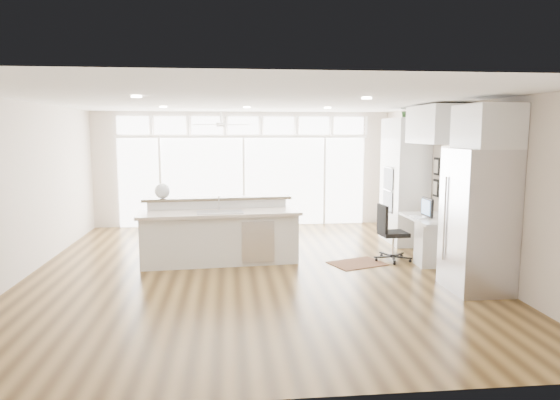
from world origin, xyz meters
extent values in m
cube|color=#483116|center=(0.00, 0.00, -0.01)|extent=(7.00, 8.00, 0.02)
cube|color=white|center=(0.00, 0.00, 2.70)|extent=(7.00, 8.00, 0.02)
cube|color=beige|center=(0.00, 4.00, 1.35)|extent=(7.00, 0.04, 2.70)
cube|color=beige|center=(0.00, -4.00, 1.35)|extent=(7.00, 0.04, 2.70)
cube|color=beige|center=(-3.50, 0.00, 1.35)|extent=(0.04, 8.00, 2.70)
cube|color=beige|center=(3.50, 0.00, 1.35)|extent=(0.04, 8.00, 2.70)
cube|color=white|center=(0.00, 3.94, 1.05)|extent=(5.80, 0.06, 2.08)
cube|color=white|center=(0.00, 3.94, 2.38)|extent=(5.90, 0.06, 0.40)
cube|color=white|center=(3.46, 0.30, 1.55)|extent=(0.04, 0.85, 0.85)
cube|color=white|center=(-0.50, 2.80, 2.48)|extent=(1.16, 1.16, 0.32)
cube|color=white|center=(0.00, 0.20, 2.68)|extent=(3.40, 3.00, 0.02)
cube|color=white|center=(3.17, 1.80, 1.25)|extent=(0.64, 1.20, 2.50)
cube|color=white|center=(3.13, 0.30, 0.38)|extent=(0.72, 1.30, 0.76)
cube|color=white|center=(3.17, 0.30, 2.35)|extent=(0.64, 1.30, 0.64)
cube|color=silver|center=(3.11, -1.35, 1.00)|extent=(0.76, 0.90, 2.00)
cube|color=white|center=(3.17, -1.35, 2.30)|extent=(0.64, 0.90, 0.60)
cube|color=black|center=(3.46, 0.92, 1.40)|extent=(0.06, 0.22, 0.80)
cube|color=white|center=(-0.52, 0.51, 0.54)|extent=(2.80, 1.24, 1.08)
cube|color=#3B1F12|center=(1.81, 0.19, 0.01)|extent=(1.05, 0.90, 0.01)
cube|color=black|center=(2.48, 0.34, 0.49)|extent=(0.54, 0.51, 0.98)
sphere|color=white|center=(-1.50, 0.83, 1.22)|extent=(0.28, 0.28, 0.27)
cube|color=black|center=(3.05, 0.30, 0.94)|extent=(0.07, 0.43, 0.36)
cube|color=white|center=(2.88, 0.30, 0.77)|extent=(0.17, 0.37, 0.02)
imported|color=#275122|center=(3.17, 1.80, 2.62)|extent=(0.32, 0.35, 0.24)
camera|label=1|loc=(-0.35, -7.89, 2.22)|focal=32.00mm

